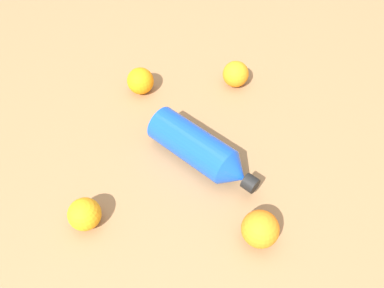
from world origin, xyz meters
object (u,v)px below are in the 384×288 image
object	(u,v)px
orange_0	(140,81)
orange_3	(85,214)
orange_1	(260,229)
water_bottle	(201,150)
orange_2	(236,74)

from	to	relation	value
orange_0	orange_3	bearing A→B (deg)	74.36
orange_3	orange_0	bearing A→B (deg)	-105.64
orange_0	orange_1	size ratio (longest dim) A/B	0.94
water_bottle	orange_2	size ratio (longest dim) A/B	3.40
orange_0	orange_3	size ratio (longest dim) A/B	1.05
water_bottle	orange_2	xyz separation A→B (m)	(-0.11, -0.24, -0.01)
orange_0	orange_3	distance (m)	0.38
orange_1	orange_2	bearing A→B (deg)	-92.04
orange_2	water_bottle	bearing A→B (deg)	65.53
orange_0	water_bottle	bearing A→B (deg)	119.56
orange_0	orange_1	world-z (taller)	orange_1
orange_2	orange_0	bearing A→B (deg)	2.18
orange_1	orange_2	size ratio (longest dim) A/B	1.07
water_bottle	orange_3	xyz separation A→B (m)	(0.23, 0.13, -0.01)
orange_2	orange_3	world-z (taller)	orange_2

